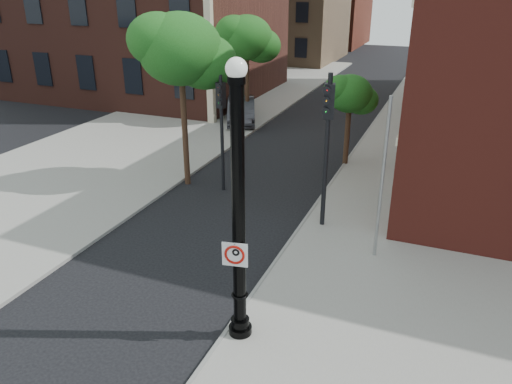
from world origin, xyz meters
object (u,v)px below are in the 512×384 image
at_px(lamppost, 239,224).
at_px(traffic_signal_right, 327,127).
at_px(no_parking_sign, 235,254).
at_px(traffic_signal_left, 221,115).
at_px(parked_car, 241,110).

xyz_separation_m(lamppost, traffic_signal_right, (0.31, 6.45, 0.54)).
distance_m(no_parking_sign, traffic_signal_left, 9.49).
xyz_separation_m(no_parking_sign, parked_car, (-7.89, 18.35, -1.65)).
relative_size(parked_car, traffic_signal_left, 0.97).
xyz_separation_m(lamppost, traffic_signal_left, (-4.39, 8.23, 0.10)).
distance_m(traffic_signal_left, traffic_signal_right, 5.05).
bearing_deg(traffic_signal_left, traffic_signal_right, -11.43).
height_order(parked_car, traffic_signal_left, traffic_signal_left).
relative_size(lamppost, traffic_signal_right, 1.24).
relative_size(lamppost, parked_car, 1.46).
xyz_separation_m(parked_car, traffic_signal_right, (8.23, -11.72, 2.89)).
bearing_deg(no_parking_sign, traffic_signal_right, 76.75).
height_order(lamppost, traffic_signal_right, lamppost).
bearing_deg(lamppost, traffic_signal_right, 87.21).
distance_m(no_parking_sign, traffic_signal_right, 6.75).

